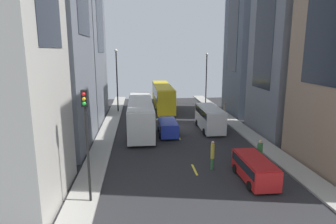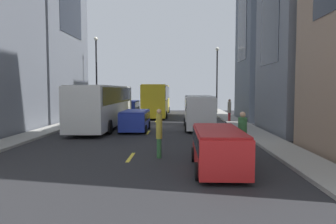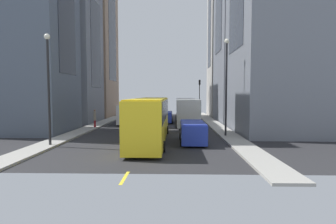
% 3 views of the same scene
% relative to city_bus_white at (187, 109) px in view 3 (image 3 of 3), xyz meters
% --- Properties ---
extents(ground_plane, '(40.70, 40.70, 0.00)m').
position_rel_city_bus_white_xyz_m(ground_plane, '(3.85, 1.25, -2.01)').
color(ground_plane, '#28282B').
extents(sidewalk_west, '(1.86, 44.00, 0.15)m').
position_rel_city_bus_white_xyz_m(sidewalk_west, '(-3.57, 1.25, -1.93)').
color(sidewalk_west, '#9E9B93').
rests_on(sidewalk_west, ground).
extents(sidewalk_east, '(1.86, 44.00, 0.15)m').
position_rel_city_bus_white_xyz_m(sidewalk_east, '(11.27, 1.25, -1.93)').
color(sidewalk_east, '#9E9B93').
rests_on(sidewalk_east, ground).
extents(lane_stripe_0, '(0.16, 2.00, 0.01)m').
position_rel_city_bus_white_xyz_m(lane_stripe_0, '(3.85, -19.75, -2.00)').
color(lane_stripe_0, yellow).
rests_on(lane_stripe_0, ground).
extents(lane_stripe_1, '(0.16, 2.00, 0.01)m').
position_rel_city_bus_white_xyz_m(lane_stripe_1, '(3.85, -11.35, -2.00)').
color(lane_stripe_1, yellow).
rests_on(lane_stripe_1, ground).
extents(lane_stripe_2, '(0.16, 2.00, 0.01)m').
position_rel_city_bus_white_xyz_m(lane_stripe_2, '(3.85, -2.95, -2.00)').
color(lane_stripe_2, yellow).
rests_on(lane_stripe_2, ground).
extents(lane_stripe_3, '(0.16, 2.00, 0.01)m').
position_rel_city_bus_white_xyz_m(lane_stripe_3, '(3.85, 5.45, -2.00)').
color(lane_stripe_3, yellow).
rests_on(lane_stripe_3, ground).
extents(lane_stripe_4, '(0.16, 2.00, 0.01)m').
position_rel_city_bus_white_xyz_m(lane_stripe_4, '(3.85, 13.85, -2.00)').
color(lane_stripe_4, yellow).
rests_on(lane_stripe_4, ground).
extents(lane_stripe_5, '(0.16, 2.00, 0.01)m').
position_rel_city_bus_white_xyz_m(lane_stripe_5, '(3.85, 22.25, -2.00)').
color(lane_stripe_5, yellow).
rests_on(lane_stripe_5, ground).
extents(building_west_0, '(7.93, 7.46, 39.10)m').
position_rel_city_bus_white_xyz_m(building_west_0, '(-8.63, -14.79, 17.54)').
color(building_west_0, '#B7B2A8').
rests_on(building_west_0, ground).
extents(building_east_0, '(7.43, 9.64, 27.96)m').
position_rel_city_bus_white_xyz_m(building_east_0, '(16.07, -12.56, 11.97)').
color(building_east_0, '#937760').
rests_on(building_east_0, ground).
extents(building_east_1, '(6.54, 7.87, 21.53)m').
position_rel_city_bus_white_xyz_m(building_east_1, '(15.64, -2.55, 8.76)').
color(building_east_1, slate).
rests_on(building_east_1, ground).
extents(building_east_2, '(8.71, 7.58, 26.50)m').
position_rel_city_bus_white_xyz_m(building_east_2, '(16.71, 7.25, 11.24)').
color(building_east_2, '#4C5666').
rests_on(building_east_2, ground).
extents(city_bus_white, '(2.80, 12.63, 3.35)m').
position_rel_city_bus_white_xyz_m(city_bus_white, '(0.00, 0.00, 0.00)').
color(city_bus_white, silver).
rests_on(city_bus_white, ground).
extents(streetcar_yellow, '(2.70, 13.48, 3.59)m').
position_rel_city_bus_white_xyz_m(streetcar_yellow, '(3.49, 12.39, 0.12)').
color(streetcar_yellow, yellow).
rests_on(streetcar_yellow, ground).
extents(delivery_van_white, '(2.25, 6.14, 2.58)m').
position_rel_city_bus_white_xyz_m(delivery_van_white, '(7.60, -0.70, -0.49)').
color(delivery_van_white, white).
rests_on(delivery_van_white, ground).
extents(car_blue_0, '(1.98, 4.21, 1.52)m').
position_rel_city_bus_white_xyz_m(car_blue_0, '(2.82, -2.19, -1.11)').
color(car_blue_0, '#2338AD').
rests_on(car_blue_0, ground).
extents(car_blue_1, '(2.09, 4.58, 1.70)m').
position_rel_city_bus_white_xyz_m(car_blue_1, '(0.06, 13.13, -1.00)').
color(car_blue_1, '#2338AD').
rests_on(car_blue_1, ground).
extents(car_red_2, '(1.89, 4.45, 1.57)m').
position_rel_city_bus_white_xyz_m(car_red_2, '(7.51, -13.51, -1.08)').
color(car_red_2, red).
rests_on(car_red_2, ground).
extents(pedestrian_crossing_near, '(0.40, 0.40, 2.07)m').
position_rel_city_bus_white_xyz_m(pedestrian_crossing_near, '(8.90, -11.12, -0.93)').
color(pedestrian_crossing_near, gold).
rests_on(pedestrian_crossing_near, ground).
extents(pedestrian_crossing_mid, '(0.28, 0.28, 2.20)m').
position_rel_city_bus_white_xyz_m(pedestrian_crossing_mid, '(5.15, -11.43, -0.81)').
color(pedestrian_crossing_mid, '#336B38').
rests_on(pedestrian_crossing_mid, ground).
extents(pedestrian_waiting_curb, '(0.32, 0.32, 2.04)m').
position_rel_city_bus_white_xyz_m(pedestrian_waiting_curb, '(10.71, 4.05, -0.77)').
color(pedestrian_waiting_curb, maroon).
rests_on(pedestrian_waiting_curb, ground).
extents(traffic_light_near_corner, '(0.32, 0.44, 6.43)m').
position_rel_city_bus_white_xyz_m(traffic_light_near_corner, '(-3.05, -15.40, 2.57)').
color(traffic_light_near_corner, black).
rests_on(traffic_light_near_corner, ground).
extents(streetlamp_near, '(0.44, 0.44, 8.19)m').
position_rel_city_bus_white_xyz_m(streetlamp_near, '(10.84, 14.87, 3.06)').
color(streetlamp_near, black).
rests_on(streetlamp_near, ground).
extents(streetlamp_far, '(0.44, 0.44, 8.75)m').
position_rel_city_bus_white_xyz_m(streetlamp_far, '(-3.15, 10.01, 3.36)').
color(streetlamp_far, black).
rests_on(streetlamp_far, ground).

